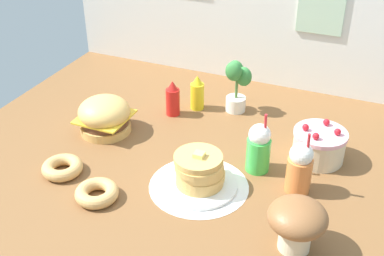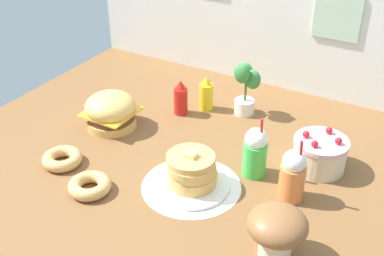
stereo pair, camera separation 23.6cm
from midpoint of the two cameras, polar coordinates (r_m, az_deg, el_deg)
ground_plane at (r=2.35m, az=1.07°, el=-4.35°), size 2.32×2.04×0.02m
back_wall at (r=3.00m, az=10.79°, el=12.32°), size 2.32×0.04×0.81m
doily_mat at (r=2.20m, az=3.02°, el=-6.86°), size 0.45×0.45×0.00m
burger at (r=2.60m, az=-6.87°, el=1.91°), size 0.27×0.27×0.19m
pancake_stack at (r=2.16m, az=3.11°, el=-5.34°), size 0.35×0.35×0.18m
layer_cake at (r=2.38m, az=17.38°, el=-2.95°), size 0.25×0.25×0.18m
ketchup_bottle at (r=2.71m, az=1.18°, el=3.41°), size 0.08×0.08×0.20m
mustard_bottle at (r=2.76m, az=4.13°, el=3.90°), size 0.08×0.08×0.20m
cream_soda_cup at (r=2.24m, az=10.35°, el=-2.87°), size 0.11×0.11×0.30m
orange_float_cup at (r=2.14m, az=14.74°, el=-5.43°), size 0.11×0.11×0.30m
donut_pink_glaze at (r=2.38m, az=-12.13°, el=-3.57°), size 0.19×0.19×0.06m
donut_chocolate at (r=2.18m, az=-8.78°, el=-6.72°), size 0.19×0.19×0.06m
potted_plant at (r=2.71m, az=8.77°, el=4.72°), size 0.15×0.12×0.31m
mushroom_stool at (r=1.85m, az=13.55°, el=-11.47°), size 0.22×0.22×0.21m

